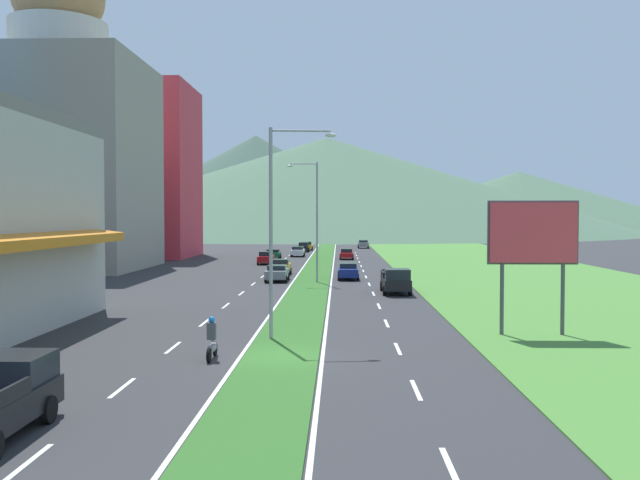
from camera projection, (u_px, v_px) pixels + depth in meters
The scene contains 53 objects.
ground_plane at pixel (281, 357), 29.15m from camera, with size 600.00×600.00×0.00m, color #2D2D30.
grass_median at pixel (320, 262), 89.09m from camera, with size 3.20×240.00×0.06m, color #2D6023.
grass_verge_right at pixel (480, 262), 88.53m from camera, with size 24.00×240.00×0.06m, color #477F33.
lane_dash_left_1 at pixel (27, 463), 16.65m from camera, with size 0.16×2.80×0.01m, color silver.
lane_dash_left_2 at pixel (122, 388), 23.98m from camera, with size 0.16×2.80×0.01m, color silver.
lane_dash_left_3 at pixel (173, 348), 31.31m from camera, with size 0.16×2.80×0.01m, color silver.
lane_dash_left_4 at pixel (205, 323), 38.65m from camera, with size 0.16×2.80×0.01m, color silver.
lane_dash_left_5 at pixel (226, 306), 45.98m from camera, with size 0.16×2.80×0.01m, color silver.
lane_dash_left_6 at pixel (241, 293), 53.31m from camera, with size 0.16×2.80×0.01m, color silver.
lane_dash_left_7 at pixel (253, 284), 60.65m from camera, with size 0.16×2.80×0.01m, color silver.
lane_dash_left_8 at pixel (263, 277), 67.98m from camera, with size 0.16×2.80×0.01m, color silver.
lane_dash_left_9 at pixel (270, 271), 75.31m from camera, with size 0.16×2.80×0.01m, color silver.
lane_dash_left_10 at pixel (276, 266), 82.65m from camera, with size 0.16×2.80×0.01m, color silver.
lane_dash_left_11 at pixel (281, 262), 89.98m from camera, with size 0.16×2.80×0.01m, color silver.
lane_dash_left_12 at pixel (286, 258), 97.31m from camera, with size 0.16×2.80×0.01m, color silver.
lane_dash_left_13 at pixel (289, 255), 104.65m from camera, with size 0.16×2.80×0.01m, color silver.
lane_dash_left_14 at pixel (293, 253), 111.98m from camera, with size 0.16×2.80×0.01m, color silver.
lane_dash_right_1 at pixel (451, 468), 16.37m from camera, with size 0.16×2.80×0.01m, color silver.
lane_dash_right_2 at pixel (416, 390), 23.70m from camera, with size 0.16×2.80×0.01m, color silver.
lane_dash_right_3 at pixel (398, 349), 31.03m from camera, with size 0.16×2.80×0.01m, color silver.
lane_dash_right_4 at pixel (387, 323), 38.37m from camera, with size 0.16×2.80×0.01m, color silver.
lane_dash_right_5 at pixel (379, 306), 45.70m from camera, with size 0.16×2.80×0.01m, color silver.
lane_dash_right_6 at pixel (373, 294), 53.03m from camera, with size 0.16×2.80×0.01m, color silver.
lane_dash_right_7 at pixel (369, 284), 60.37m from camera, with size 0.16×2.80×0.01m, color silver.
lane_dash_right_8 at pixel (366, 277), 67.70m from camera, with size 0.16×2.80×0.01m, color silver.
lane_dash_right_9 at pixel (363, 271), 75.03m from camera, with size 0.16×2.80×0.01m, color silver.
lane_dash_right_10 at pixel (361, 266), 82.37m from camera, with size 0.16×2.80×0.01m, color silver.
lane_dash_right_11 at pixel (359, 262), 89.70m from camera, with size 0.16×2.80×0.01m, color silver.
lane_dash_right_12 at pixel (358, 258), 97.03m from camera, with size 0.16×2.80×0.01m, color silver.
lane_dash_right_13 at pixel (356, 255), 104.37m from camera, with size 0.16×2.80×0.01m, color silver.
lane_dash_right_14 at pixel (355, 253), 111.70m from camera, with size 0.16×2.80×0.01m, color silver.
edge_line_median_left at pixel (307, 262), 89.14m from camera, with size 0.16×240.00×0.01m, color silver.
edge_line_median_right at pixel (334, 262), 89.05m from camera, with size 0.16×240.00×0.01m, color silver.
domed_building at pixel (60, 141), 77.62m from camera, with size 18.69×18.69×35.78m.
midrise_colored at pixel (139, 172), 100.57m from camera, with size 15.55×15.55×24.87m, color #D83847.
hill_far_left at pixel (256, 182), 313.04m from camera, with size 152.73×152.73×42.57m, color #3D5647.
hill_far_center at pixel (327, 185), 252.57m from camera, with size 217.80×217.80×34.69m, color #47664C.
hill_far_right at pixel (518, 201), 283.81m from camera, with size 153.17×153.17×24.25m, color #47664C.
street_lamp_near at pixel (278, 219), 33.19m from camera, with size 3.25×0.50×10.24m.
street_lamp_mid at pixel (314, 215), 61.61m from camera, with size 2.77×0.42×10.79m.
billboard_roadside at pixel (533, 238), 34.24m from camera, with size 4.50×0.28×6.76m.
car_0 at pixel (348, 271), 65.35m from camera, with size 1.98×4.79×1.52m.
car_1 at pixel (303, 247), 115.52m from camera, with size 1.86×4.39×1.59m.
car_2 at pixel (346, 254), 95.43m from camera, with size 1.94×4.32×1.45m.
car_3 at pixel (281, 267), 70.33m from camera, with size 1.98×4.18×1.59m.
car_4 at pixel (298, 251), 101.83m from camera, with size 2.02×4.09×1.48m.
car_5 at pixel (277, 273), 63.39m from camera, with size 2.02×4.73×1.48m.
car_6 at pixel (266, 258), 85.58m from camera, with size 1.91×4.43×1.60m.
car_7 at pixel (363, 244), 128.19m from camera, with size 2.03×4.19×1.49m.
car_8 at pixel (273, 254), 95.95m from camera, with size 2.04×4.61×1.37m.
car_9 at pixel (307, 246), 121.01m from camera, with size 1.96×4.06×1.47m.
pickup_truck_0 at pixel (396, 281), 53.15m from camera, with size 2.18×5.40×2.00m.
motorcycle_rider at pixel (212, 342), 28.76m from camera, with size 0.36×2.00×1.80m.
Camera 1 is at (2.44, -28.91, 5.99)m, focal length 38.71 mm.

